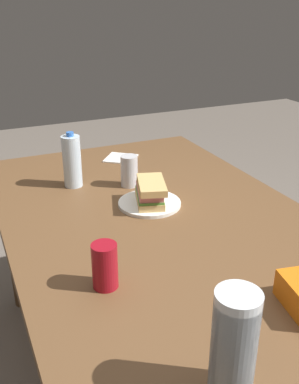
{
  "coord_description": "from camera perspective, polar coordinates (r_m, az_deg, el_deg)",
  "views": [
    {
      "loc": [
        1.17,
        -0.56,
        1.42
      ],
      "look_at": [
        -0.11,
        0.01,
        0.79
      ],
      "focal_mm": 41.05,
      "sensor_mm": 36.0,
      "label": 1
    }
  ],
  "objects": [
    {
      "name": "sandwich",
      "position": [
        1.53,
        0.08,
        0.04
      ],
      "size": [
        0.2,
        0.14,
        0.08
      ],
      "color": "#DBB26B",
      "rests_on": "paper_plate"
    },
    {
      "name": "soda_can_silver",
      "position": [
        1.7,
        -2.65,
        2.75
      ],
      "size": [
        0.07,
        0.07,
        0.12
      ],
      "primitive_type": "cylinder",
      "color": "silver",
      "rests_on": "dining_table"
    },
    {
      "name": "soda_can_red",
      "position": [
        1.12,
        -5.83,
        -9.52
      ],
      "size": [
        0.07,
        0.07,
        0.12
      ],
      "primitive_type": "cylinder",
      "color": "maroon",
      "rests_on": "dining_table"
    },
    {
      "name": "plastic_cup_stack",
      "position": [
        0.84,
        10.91,
        -18.84
      ],
      "size": [
        0.08,
        0.08,
        0.22
      ],
      "color": "silver",
      "rests_on": "dining_table"
    },
    {
      "name": "paper_plate",
      "position": [
        1.56,
        0.0,
        -1.48
      ],
      "size": [
        0.22,
        0.22,
        0.01
      ],
      "primitive_type": "cylinder",
      "color": "white",
      "rests_on": "dining_table"
    },
    {
      "name": "water_bottle_tall",
      "position": [
        1.7,
        -10.04,
        3.97
      ],
      "size": [
        0.07,
        0.07,
        0.22
      ],
      "color": "silver",
      "rests_on": "dining_table"
    },
    {
      "name": "paper_napkin",
      "position": [
        2.0,
        -3.74,
        4.4
      ],
      "size": [
        0.18,
        0.18,
        0.01
      ],
      "primitive_type": "cube",
      "rotation": [
        0.0,
        0.0,
        4.04
      ],
      "color": "white",
      "rests_on": "dining_table"
    },
    {
      "name": "ground_plane",
      "position": [
        1.92,
        1.23,
        -23.29
      ],
      "size": [
        8.0,
        8.0,
        0.0
      ],
      "primitive_type": "plane",
      "color": "#70665B"
    },
    {
      "name": "dining_table",
      "position": [
        1.51,
        1.44,
        -6.26
      ],
      "size": [
        1.61,
        1.0,
        0.74
      ],
      "color": "brown",
      "rests_on": "ground_plane"
    }
  ]
}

